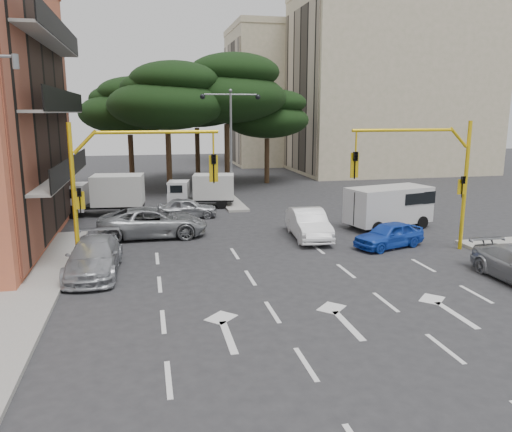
{
  "coord_description": "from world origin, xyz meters",
  "views": [
    {
      "loc": [
        -5.81,
        -18.25,
        6.36
      ],
      "look_at": [
        -0.87,
        4.09,
        1.6
      ],
      "focal_mm": 35.0,
      "sensor_mm": 36.0,
      "label": 1
    }
  ],
  "objects": [
    {
      "name": "box_truck_b",
      "position": [
        -2.14,
        15.5,
        1.12
      ],
      "size": [
        4.8,
        2.69,
        2.23
      ],
      "primitive_type": null,
      "rotation": [
        0.0,
        0.0,
        1.39
      ],
      "color": "silver",
      "rests_on": "ground"
    },
    {
      "name": "car_silver_cross_a",
      "position": [
        -5.57,
        7.57,
        0.77
      ],
      "size": [
        5.61,
        2.65,
        1.55
      ],
      "primitive_type": "imported",
      "rotation": [
        0.0,
        0.0,
        1.56
      ],
      "color": "#919498",
      "rests_on": "ground"
    },
    {
      "name": "street_lamp_center",
      "position": [
        0.0,
        16.0,
        5.43
      ],
      "size": [
        4.16,
        0.36,
        7.77
      ],
      "color": "slate",
      "rests_on": "median_strip"
    },
    {
      "name": "pine_back",
      "position": [
        -0.94,
        28.96,
        7.6
      ],
      "size": [
        9.15,
        9.15,
        10.23
      ],
      "color": "#382616",
      "rests_on": "ground"
    },
    {
      "name": "ground",
      "position": [
        0.0,
        0.0,
        0.0
      ],
      "size": [
        120.0,
        120.0,
        0.0
      ],
      "primitive_type": "plane",
      "color": "#28282B",
      "rests_on": "ground"
    },
    {
      "name": "car_white_hatch",
      "position": [
        2.22,
        5.54,
        0.75
      ],
      "size": [
        2.01,
        4.7,
        1.51
      ],
      "primitive_type": "imported",
      "rotation": [
        0.0,
        0.0,
        -0.09
      ],
      "color": "white",
      "rests_on": "ground"
    },
    {
      "name": "pine_center",
      "position": [
        1.06,
        23.96,
        8.3
      ],
      "size": [
        9.98,
        9.98,
        11.16
      ],
      "color": "#382616",
      "rests_on": "ground"
    },
    {
      "name": "car_silver_wagon",
      "position": [
        -8.0,
        1.86,
        0.71
      ],
      "size": [
        2.15,
        4.93,
        1.41
      ],
      "primitive_type": "imported",
      "rotation": [
        0.0,
        0.0,
        -0.04
      ],
      "color": "#A0A2A8",
      "rests_on": "ground"
    },
    {
      "name": "pine_left_near",
      "position": [
        -3.94,
        21.96,
        7.6
      ],
      "size": [
        9.15,
        9.15,
        10.23
      ],
      "color": "#382616",
      "rests_on": "ground"
    },
    {
      "name": "pine_left_far",
      "position": [
        -6.94,
        25.96,
        6.91
      ],
      "size": [
        8.32,
        8.32,
        9.3
      ],
      "color": "#382616",
      "rests_on": "ground"
    },
    {
      "name": "van_white",
      "position": [
        7.3,
        6.8,
        1.18
      ],
      "size": [
        5.09,
        3.18,
        2.36
      ],
      "primitive_type": null,
      "rotation": [
        0.0,
        0.0,
        -1.33
      ],
      "color": "silver",
      "rests_on": "ground"
    },
    {
      "name": "signal_mast_left",
      "position": [
        -6.8,
        1.99,
        3.88
      ],
      "size": [
        5.79,
        0.37,
        6.0
      ],
      "color": "yellow",
      "rests_on": "ground"
    },
    {
      "name": "median_strip",
      "position": [
        0.0,
        16.0,
        0.07
      ],
      "size": [
        1.4,
        6.0,
        0.15
      ],
      "primitive_type": "cube",
      "color": "gray",
      "rests_on": "ground"
    },
    {
      "name": "apartment_beige_near",
      "position": [
        19.95,
        32.0,
        9.35
      ],
      "size": [
        20.2,
        12.15,
        18.7
      ],
      "color": "tan",
      "rests_on": "ground"
    },
    {
      "name": "signal_mast_right",
      "position": [
        6.8,
        1.99,
        3.88
      ],
      "size": [
        5.79,
        0.37,
        6.0
      ],
      "color": "yellow",
      "rests_on": "ground"
    },
    {
      "name": "car_blue_compact",
      "position": [
        5.42,
        3.0,
        0.62
      ],
      "size": [
        3.91,
        2.53,
        1.24
      ],
      "primitive_type": "imported",
      "rotation": [
        0.0,
        0.0,
        -1.25
      ],
      "color": "#1640B8",
      "rests_on": "ground"
    },
    {
      "name": "box_truck_a",
      "position": [
        -8.51,
        14.0,
        1.27
      ],
      "size": [
        5.33,
        2.63,
        2.53
      ],
      "primitive_type": null,
      "rotation": [
        0.0,
        0.0,
        1.48
      ],
      "color": "silver",
      "rests_on": "ground"
    },
    {
      "name": "apartment_beige_far",
      "position": [
        12.95,
        44.0,
        8.35
      ],
      "size": [
        16.2,
        12.15,
        16.7
      ],
      "color": "tan",
      "rests_on": "ground"
    },
    {
      "name": "pine_right",
      "position": [
        5.06,
        25.96,
        6.22
      ],
      "size": [
        7.49,
        7.49,
        8.37
      ],
      "color": "#382616",
      "rests_on": "ground"
    },
    {
      "name": "car_silver_cross_b",
      "position": [
        -3.45,
        12.02,
        0.62
      ],
      "size": [
        3.72,
        1.65,
        1.24
      ],
      "primitive_type": "imported",
      "rotation": [
        0.0,
        0.0,
        1.52
      ],
      "color": "#9B9EA3",
      "rests_on": "ground"
    }
  ]
}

